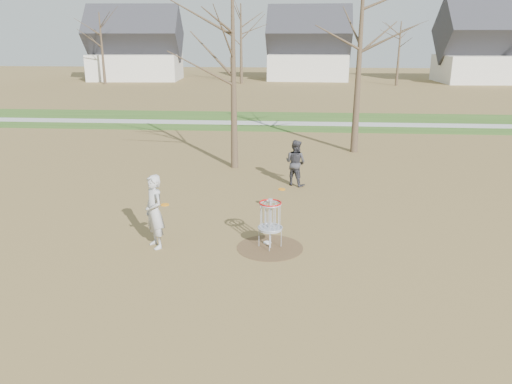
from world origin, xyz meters
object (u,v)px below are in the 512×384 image
disc_grounded (267,243)px  disc_golf_basket (270,216)px  player_throwing (295,163)px  player_standing (154,212)px

disc_grounded → disc_golf_basket: (0.09, -0.30, 0.89)m
player_throwing → disc_golf_basket: bearing=116.2°
player_throwing → disc_grounded: 5.83m
player_standing → disc_golf_basket: player_standing is taller
player_standing → disc_grounded: (2.99, 0.48, -0.99)m
player_standing → player_throwing: size_ratio=1.15×
player_throwing → player_standing: bearing=91.3°
player_standing → disc_golf_basket: (3.08, 0.17, -0.09)m
player_throwing → disc_grounded: (-0.73, -5.72, -0.86)m
player_throwing → disc_golf_basket: player_throwing is taller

